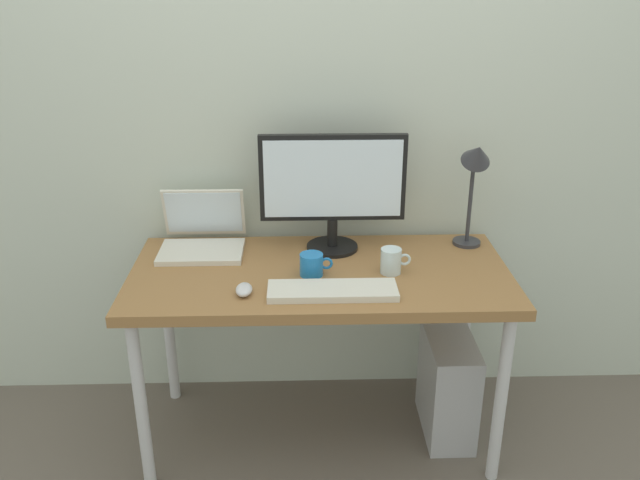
{
  "coord_description": "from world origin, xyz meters",
  "views": [
    {
      "loc": [
        -0.07,
        -2.19,
        1.78
      ],
      "look_at": [
        0.0,
        0.0,
        0.85
      ],
      "focal_mm": 37.28,
      "sensor_mm": 36.0,
      "label": 1
    }
  ],
  "objects_px": {
    "monitor": "(333,185)",
    "mouse": "(244,290)",
    "laptop": "(203,235)",
    "coffee_mug": "(312,265)",
    "keyboard": "(333,291)",
    "desk": "(320,287)",
    "computer_tower": "(448,385)",
    "glass_cup": "(391,261)",
    "desk_lamp": "(475,170)"
  },
  "relations": [
    {
      "from": "desk",
      "to": "laptop",
      "type": "distance_m",
      "value": 0.52
    },
    {
      "from": "laptop",
      "to": "coffee_mug",
      "type": "xyz_separation_m",
      "value": [
        0.42,
        -0.25,
        -0.02
      ]
    },
    {
      "from": "desk",
      "to": "glass_cup",
      "type": "height_order",
      "value": "glass_cup"
    },
    {
      "from": "monitor",
      "to": "desk_lamp",
      "type": "height_order",
      "value": "monitor"
    },
    {
      "from": "desk_lamp",
      "to": "keyboard",
      "type": "bearing_deg",
      "value": -145.35
    },
    {
      "from": "coffee_mug",
      "to": "desk",
      "type": "bearing_deg",
      "value": 51.76
    },
    {
      "from": "desk",
      "to": "keyboard",
      "type": "bearing_deg",
      "value": -78.91
    },
    {
      "from": "computer_tower",
      "to": "monitor",
      "type": "bearing_deg",
      "value": 158.39
    },
    {
      "from": "keyboard",
      "to": "glass_cup",
      "type": "relative_size",
      "value": 4.0
    },
    {
      "from": "desk",
      "to": "coffee_mug",
      "type": "xyz_separation_m",
      "value": [
        -0.03,
        -0.04,
        0.11
      ]
    },
    {
      "from": "keyboard",
      "to": "glass_cup",
      "type": "xyz_separation_m",
      "value": [
        0.22,
        0.16,
        0.03
      ]
    },
    {
      "from": "desk_lamp",
      "to": "computer_tower",
      "type": "relative_size",
      "value": 1.06
    },
    {
      "from": "coffee_mug",
      "to": "mouse",
      "type": "bearing_deg",
      "value": -148.57
    },
    {
      "from": "glass_cup",
      "to": "mouse",
      "type": "bearing_deg",
      "value": -163.61
    },
    {
      "from": "glass_cup",
      "to": "computer_tower",
      "type": "distance_m",
      "value": 0.63
    },
    {
      "from": "mouse",
      "to": "computer_tower",
      "type": "relative_size",
      "value": 0.21
    },
    {
      "from": "monitor",
      "to": "glass_cup",
      "type": "bearing_deg",
      "value": -47.76
    },
    {
      "from": "keyboard",
      "to": "glass_cup",
      "type": "distance_m",
      "value": 0.27
    },
    {
      "from": "desk_lamp",
      "to": "mouse",
      "type": "height_order",
      "value": "desk_lamp"
    },
    {
      "from": "laptop",
      "to": "desk_lamp",
      "type": "relative_size",
      "value": 0.72
    },
    {
      "from": "mouse",
      "to": "desk_lamp",
      "type": "bearing_deg",
      "value": 23.77
    },
    {
      "from": "desk_lamp",
      "to": "computer_tower",
      "type": "xyz_separation_m",
      "value": [
        -0.08,
        -0.18,
        -0.84
      ]
    },
    {
      "from": "keyboard",
      "to": "computer_tower",
      "type": "bearing_deg",
      "value": 22.99
    },
    {
      "from": "keyboard",
      "to": "coffee_mug",
      "type": "height_order",
      "value": "coffee_mug"
    },
    {
      "from": "monitor",
      "to": "computer_tower",
      "type": "height_order",
      "value": "monitor"
    },
    {
      "from": "coffee_mug",
      "to": "laptop",
      "type": "bearing_deg",
      "value": 149.05
    },
    {
      "from": "laptop",
      "to": "coffee_mug",
      "type": "bearing_deg",
      "value": -30.95
    },
    {
      "from": "desk",
      "to": "keyboard",
      "type": "relative_size",
      "value": 3.15
    },
    {
      "from": "computer_tower",
      "to": "desk_lamp",
      "type": "bearing_deg",
      "value": 66.3
    },
    {
      "from": "keyboard",
      "to": "mouse",
      "type": "height_order",
      "value": "mouse"
    },
    {
      "from": "glass_cup",
      "to": "keyboard",
      "type": "bearing_deg",
      "value": -143.91
    },
    {
      "from": "desk",
      "to": "coffee_mug",
      "type": "relative_size",
      "value": 11.64
    },
    {
      "from": "glass_cup",
      "to": "computer_tower",
      "type": "height_order",
      "value": "glass_cup"
    },
    {
      "from": "monitor",
      "to": "computer_tower",
      "type": "xyz_separation_m",
      "value": [
        0.46,
        -0.18,
        -0.79
      ]
    },
    {
      "from": "mouse",
      "to": "glass_cup",
      "type": "distance_m",
      "value": 0.54
    },
    {
      "from": "laptop",
      "to": "mouse",
      "type": "xyz_separation_m",
      "value": [
        0.19,
        -0.4,
        -0.04
      ]
    },
    {
      "from": "monitor",
      "to": "mouse",
      "type": "relative_size",
      "value": 6.15
    },
    {
      "from": "desk",
      "to": "computer_tower",
      "type": "relative_size",
      "value": 3.3
    },
    {
      "from": "coffee_mug",
      "to": "computer_tower",
      "type": "height_order",
      "value": "coffee_mug"
    },
    {
      "from": "desk",
      "to": "desk_lamp",
      "type": "height_order",
      "value": "desk_lamp"
    },
    {
      "from": "monitor",
      "to": "coffee_mug",
      "type": "distance_m",
      "value": 0.33
    },
    {
      "from": "keyboard",
      "to": "mouse",
      "type": "bearing_deg",
      "value": 178.61
    },
    {
      "from": "laptop",
      "to": "glass_cup",
      "type": "xyz_separation_m",
      "value": [
        0.71,
        -0.24,
        -0.01
      ]
    },
    {
      "from": "coffee_mug",
      "to": "keyboard",
      "type": "bearing_deg",
      "value": -65.95
    },
    {
      "from": "monitor",
      "to": "desk",
      "type": "bearing_deg",
      "value": -105.43
    },
    {
      "from": "desk_lamp",
      "to": "computer_tower",
      "type": "height_order",
      "value": "desk_lamp"
    },
    {
      "from": "desk_lamp",
      "to": "coffee_mug",
      "type": "bearing_deg",
      "value": -159.37
    },
    {
      "from": "desk",
      "to": "mouse",
      "type": "distance_m",
      "value": 0.33
    },
    {
      "from": "monitor",
      "to": "desk_lamp",
      "type": "bearing_deg",
      "value": 0.07
    },
    {
      "from": "monitor",
      "to": "coffee_mug",
      "type": "bearing_deg",
      "value": -109.78
    }
  ]
}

